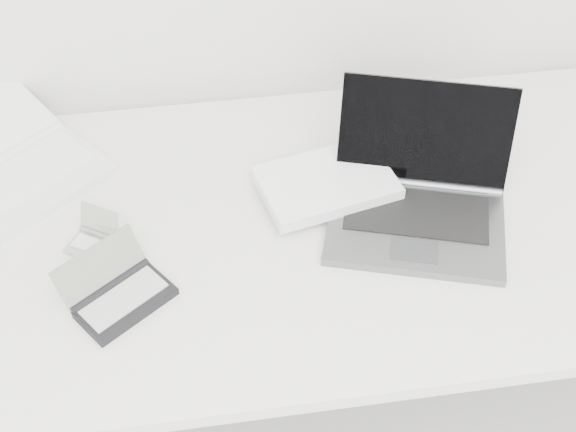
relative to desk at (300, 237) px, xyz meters
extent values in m
cube|color=white|center=(0.00, 0.00, 0.03)|extent=(1.60, 0.80, 0.03)
cylinder|color=silver|center=(0.75, 0.35, -0.33)|extent=(0.04, 0.04, 0.70)
cube|color=slate|center=(0.21, -0.06, 0.06)|extent=(0.39, 0.32, 0.02)
cube|color=black|center=(0.22, -0.03, 0.07)|extent=(0.30, 0.20, 0.00)
cube|color=black|center=(0.26, 0.09, 0.16)|extent=(0.34, 0.18, 0.20)
cylinder|color=slate|center=(0.25, 0.05, 0.06)|extent=(0.32, 0.12, 0.02)
cube|color=#3D3F42|center=(0.19, -0.12, 0.06)|extent=(0.10, 0.08, 0.00)
cube|color=silver|center=(0.06, 0.07, 0.08)|extent=(0.29, 0.23, 0.03)
cube|color=white|center=(0.06, 0.07, 0.09)|extent=(0.29, 0.22, 0.00)
cube|color=white|center=(-0.52, 0.18, 0.06)|extent=(0.34, 0.32, 0.02)
cube|color=white|center=(-0.53, 0.20, 0.07)|extent=(0.26, 0.24, 0.00)
cylinder|color=white|center=(-0.58, 0.25, 0.07)|extent=(0.23, 0.19, 0.02)
cube|color=#B5B5B9|center=(-0.40, -0.01, 0.05)|extent=(0.10, 0.09, 0.01)
cube|color=silver|center=(-0.40, -0.01, 0.06)|extent=(0.07, 0.06, 0.00)
cube|color=#9AA799|center=(-0.38, 0.02, 0.08)|extent=(0.08, 0.06, 0.05)
cylinder|color=#B5B5B9|center=(-0.39, 0.01, 0.06)|extent=(0.07, 0.05, 0.01)
cube|color=black|center=(-0.34, -0.16, 0.05)|extent=(0.19, 0.17, 0.02)
cube|color=#9D9D9D|center=(-0.34, -0.16, 0.06)|extent=(0.16, 0.14, 0.00)
cube|color=slate|center=(-0.38, -0.10, 0.10)|extent=(0.16, 0.14, 0.07)
cylinder|color=black|center=(-0.36, -0.12, 0.06)|extent=(0.14, 0.11, 0.02)
camera|label=1|loc=(-0.18, -1.06, 1.18)|focal=50.00mm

